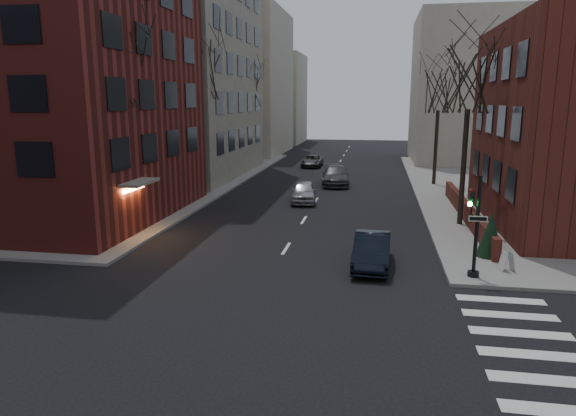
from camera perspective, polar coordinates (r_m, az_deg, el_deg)
The scene contains 22 objects.
ground at distance 13.75m, azimuth -9.44°, elevation -18.62°, with size 160.00×160.00×0.00m, color black.
sidewalk_far_left at distance 53.24m, azimuth -28.77°, elevation 3.07°, with size 44.00×44.00×0.15m, color gray.
building_left_brick at distance 33.93m, azimuth -26.34°, elevation 14.23°, with size 15.00×15.00×18.00m, color maroon.
building_left_tan at distance 50.31m, azimuth -16.02°, elevation 19.59°, with size 18.00×18.00×28.00m, color #A29986.
low_wall_right at distance 31.22m, azimuth 19.21°, elevation -0.36°, with size 0.35×16.00×1.00m, color #572119.
building_distant_la at distance 68.86m, azimuth -6.46°, elevation 13.61°, with size 14.00×16.00×18.00m, color #B6AF9A.
building_distant_ra at distance 62.10m, azimuth 20.42°, elevation 12.21°, with size 14.00×14.00×16.00m, color #B6AF9A.
building_distant_lb at distance 84.87m, azimuth -1.83°, elevation 12.01°, with size 10.00×12.00×14.00m, color #B6AF9A.
traffic_signal at distance 21.10m, azimuth 20.03°, elevation -2.62°, with size 0.76×0.44×4.00m.
tree_left_a at distance 28.28m, azimuth -17.90°, elevation 14.48°, with size 4.18×4.18×10.26m.
tree_left_b at distance 39.35m, azimuth -9.63°, elevation 14.66°, with size 4.40×4.40×10.80m.
tree_left_c at distance 52.74m, azimuth -4.44°, elevation 13.11°, with size 3.96×3.96×9.72m.
tree_right_a at distance 29.52m, azimuth 19.54°, elevation 13.39°, with size 3.96×3.96×9.72m.
tree_right_b at distance 43.39m, azimuth 16.44°, elevation 12.34°, with size 3.74×3.74×9.18m.
streetlamp_near at distance 35.44m, azimuth -10.59°, elevation 7.37°, with size 0.36×0.36×6.28m.
streetlamp_far at distance 54.60m, azimuth -3.24°, elevation 9.11°, with size 0.36×0.36×6.28m.
parked_sedan at distance 22.04m, azimuth 9.31°, elevation -4.69°, with size 1.48×4.26×1.40m, color black.
car_lane_silver at distance 35.42m, azimuth 1.73°, elevation 1.82°, with size 1.69×4.20×1.43m, color #A7A7AC.
car_lane_gray at distance 42.72m, azimuth 5.31°, elevation 3.62°, with size 2.20×5.41×1.57m, color #3D3D41.
car_lane_far at distance 54.25m, azimuth 2.68°, elevation 5.24°, with size 2.01×4.36×1.21m, color #3F4044.
sandwich_board at distance 22.69m, azimuth 23.17°, elevation -5.40°, with size 0.37×0.51×0.82m, color silver.
evergreen_shrub at distance 24.27m, azimuth 21.59°, elevation -2.78°, with size 1.18×1.18×1.96m, color black.
Camera 1 is at (4.10, -11.13, 6.97)m, focal length 32.00 mm.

